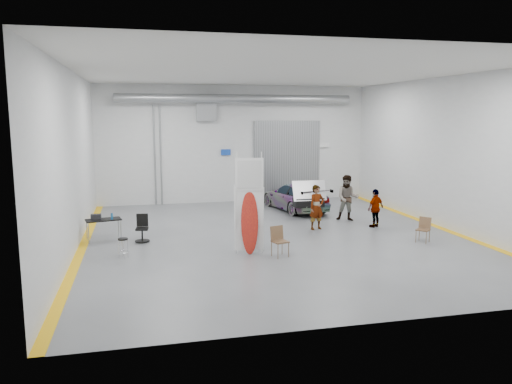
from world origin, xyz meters
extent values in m
plane|color=slate|center=(0.00, 0.00, 0.00)|extent=(16.00, 16.00, 0.00)
cube|color=silver|center=(-7.00, 0.00, 3.00)|extent=(0.02, 16.00, 6.00)
cube|color=silver|center=(7.00, 0.00, 3.00)|extent=(0.02, 16.00, 6.00)
cube|color=silver|center=(0.00, 8.00, 3.00)|extent=(14.00, 0.02, 6.00)
cube|color=silver|center=(0.00, -8.00, 3.00)|extent=(14.00, 0.02, 6.00)
cube|color=silver|center=(0.00, 0.00, 6.00)|extent=(14.00, 16.00, 0.02)
cube|color=#909499|center=(2.80, 7.92, 2.10)|extent=(3.60, 0.12, 4.20)
cube|color=gray|center=(-1.50, 7.92, 4.80)|extent=(1.00, 0.50, 1.20)
cylinder|color=gray|center=(0.00, 7.40, 5.30)|extent=(11.90, 0.44, 0.44)
cube|color=#1541AE|center=(-0.50, 7.92, 2.60)|extent=(0.50, 0.04, 0.30)
cube|color=white|center=(4.80, 7.92, 2.90)|extent=(0.70, 0.04, 0.25)
cylinder|color=gray|center=(-3.80, 7.92, 2.50)|extent=(0.08, 0.08, 5.00)
cylinder|color=gray|center=(-4.10, 7.92, 2.50)|extent=(0.08, 0.08, 5.00)
cube|color=yellow|center=(-6.85, 0.00, 0.01)|extent=(0.30, 16.00, 0.01)
cube|color=yellow|center=(6.85, 0.00, 0.01)|extent=(0.30, 16.00, 0.01)
imported|color=silver|center=(2.33, 4.97, 0.64)|extent=(2.51, 4.67, 1.28)
imported|color=#88624A|center=(1.92, 0.87, 0.89)|extent=(0.73, 0.57, 1.78)
imported|color=teal|center=(3.77, 2.13, 0.99)|extent=(1.17, 1.05, 1.97)
imported|color=brown|center=(4.36, 0.68, 0.78)|extent=(0.98, 0.74, 1.56)
cube|color=white|center=(-1.40, -1.94, 1.11)|extent=(0.94, 0.15, 2.00)
ellipsoid|color=red|center=(-1.40, -2.03, 1.06)|extent=(0.58, 0.33, 2.11)
cube|color=white|center=(-1.40, -1.96, 2.61)|extent=(0.91, 0.15, 1.06)
cylinder|color=white|center=(-1.79, -1.94, 1.67)|extent=(0.03, 0.03, 3.33)
cylinder|color=white|center=(-1.01, -1.94, 1.67)|extent=(0.03, 0.03, 3.33)
cube|color=brown|center=(-0.55, -2.55, 0.50)|extent=(0.56, 0.55, 0.04)
cube|color=brown|center=(-0.55, -2.34, 0.75)|extent=(0.47, 0.21, 0.44)
cube|color=brown|center=(4.90, -1.95, 0.45)|extent=(0.58, 0.58, 0.04)
cube|color=brown|center=(4.90, -1.76, 0.69)|extent=(0.34, 0.38, 0.40)
cylinder|color=black|center=(-5.44, -1.58, 0.62)|extent=(0.31, 0.31, 0.05)
torus|color=silver|center=(-5.44, -1.58, 0.20)|extent=(0.33, 0.33, 0.02)
cylinder|color=gray|center=(-6.75, 0.72, 0.37)|extent=(0.03, 0.03, 0.73)
cylinder|color=gray|center=(-5.63, 0.72, 0.37)|extent=(0.03, 0.03, 0.73)
cylinder|color=gray|center=(-6.75, 1.23, 0.37)|extent=(0.03, 0.03, 0.73)
cylinder|color=gray|center=(-5.63, 1.23, 0.37)|extent=(0.03, 0.03, 0.73)
cube|color=black|center=(-6.19, 0.97, 0.75)|extent=(1.32, 0.85, 0.04)
cylinder|color=#195A97|center=(-5.88, 0.87, 0.89)|extent=(0.08, 0.08, 0.22)
cube|color=black|center=(-6.44, 1.02, 0.87)|extent=(0.36, 0.22, 0.18)
cylinder|color=black|center=(-4.84, 0.38, 0.04)|extent=(0.52, 0.52, 0.04)
cylinder|color=black|center=(-4.84, 0.38, 0.26)|extent=(0.06, 0.06, 0.44)
cube|color=black|center=(-4.84, 0.38, 0.48)|extent=(0.47, 0.47, 0.06)
cube|color=black|center=(-4.84, 0.58, 0.76)|extent=(0.41, 0.10, 0.46)
cube|color=silver|center=(2.33, 3.01, 1.30)|extent=(1.50, 0.91, 0.04)
camera|label=1|loc=(-4.82, -17.45, 4.49)|focal=35.00mm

